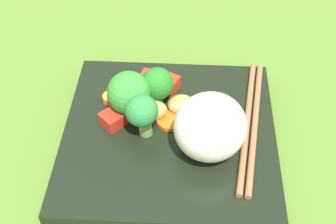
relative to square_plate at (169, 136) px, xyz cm
name	(u,v)px	position (x,y,z in cm)	size (l,w,h in cm)	color
ground_plane	(169,147)	(0.00, 0.00, -1.96)	(110.00, 110.00, 2.00)	#57802C
square_plate	(169,136)	(0.00, 0.00, 0.00)	(24.26, 24.26, 1.92)	black
rice_mound	(210,127)	(-2.46, -4.41, 4.52)	(7.96, 7.70, 7.11)	white
broccoli_floret_0	(157,84)	(4.28, 1.62, 4.21)	(3.86, 3.86, 5.34)	#74C157
broccoli_floret_1	(142,112)	(-0.68, 2.94, 4.50)	(3.67, 3.67, 5.69)	#7FB24F
broccoli_floret_2	(129,93)	(2.52, 4.74, 4.29)	(5.04, 5.04, 5.94)	#59953C
carrot_slice_0	(152,92)	(6.08, 2.45, 1.27)	(2.10, 2.10, 0.63)	#FC9C34
carrot_slice_1	(169,120)	(1.41, 0.12, 1.21)	(3.19, 3.19, 0.50)	orange
carrot_slice_2	(111,98)	(4.68, 7.34, 1.36)	(2.09, 2.09, 0.80)	orange
pepper_chunk_0	(128,89)	(6.12, 5.44, 1.65)	(3.04, 2.67, 1.37)	red
pepper_chunk_1	(150,79)	(8.04, 2.87, 1.62)	(2.46, 2.50, 1.32)	red
pepper_chunk_2	(114,118)	(0.96, 6.45, 1.75)	(2.85, 2.37, 1.58)	red
pepper_chunk_3	(168,84)	(7.14, 0.55, 1.80)	(2.40, 2.48, 1.68)	red
chicken_piece_0	(180,104)	(3.54, -1.14, 1.87)	(3.19, 2.74, 1.81)	tan
chicken_piece_1	(151,110)	(2.10, 2.23, 2.12)	(3.84, 2.76, 2.32)	tan
chopstick_pair	(251,123)	(1.38, -9.39, 1.32)	(20.81, 4.65, 0.73)	#A36A44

